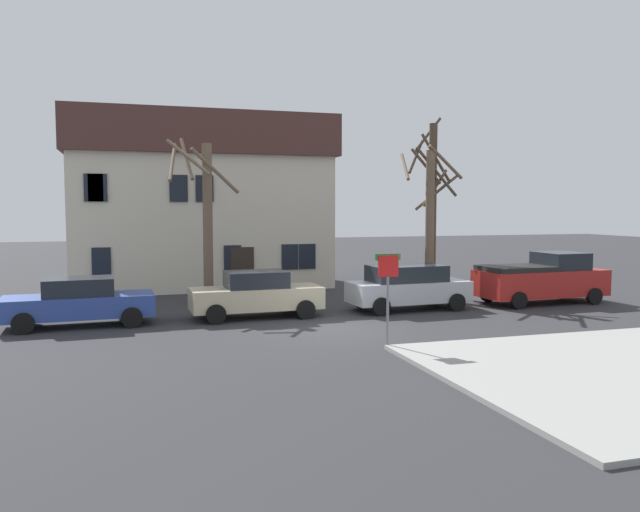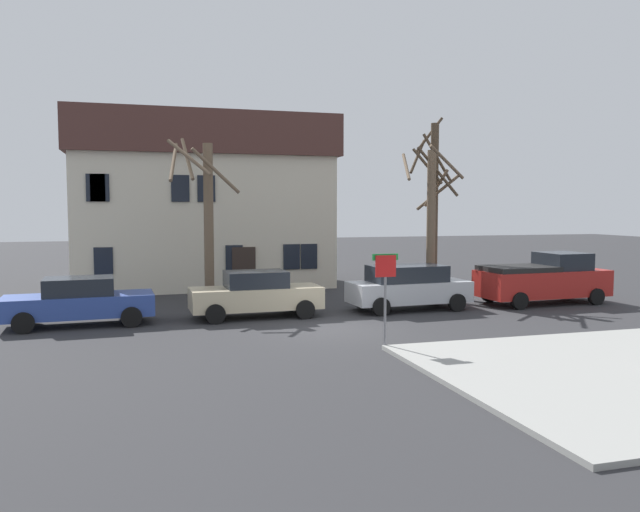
% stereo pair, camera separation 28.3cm
% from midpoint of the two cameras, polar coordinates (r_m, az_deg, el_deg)
% --- Properties ---
extents(ground_plane, '(120.00, 120.00, 0.00)m').
position_cam_midpoint_polar(ground_plane, '(20.55, 0.81, -6.61)').
color(ground_plane, '#2D2D30').
extents(sidewalk_slab, '(8.91, 8.44, 0.12)m').
position_cam_midpoint_polar(sidewalk_slab, '(16.55, 25.94, -9.56)').
color(sidewalk_slab, '#999993').
rests_on(sidewalk_slab, ground_plane).
extents(building_main, '(12.68, 6.67, 8.40)m').
position_cam_midpoint_polar(building_main, '(32.22, -11.01, 4.97)').
color(building_main, beige).
rests_on(building_main, ground_plane).
extents(tree_bare_near, '(2.79, 3.18, 6.76)m').
position_cam_midpoint_polar(tree_bare_near, '(25.68, -10.73, 3.74)').
color(tree_bare_near, brown).
rests_on(tree_bare_near, ground_plane).
extents(tree_bare_mid, '(2.83, 2.63, 6.51)m').
position_cam_midpoint_polar(tree_bare_mid, '(27.42, 9.65, 3.43)').
color(tree_bare_mid, brown).
rests_on(tree_bare_mid, ground_plane).
extents(tree_bare_far, '(1.91, 2.37, 8.03)m').
position_cam_midpoint_polar(tree_bare_far, '(28.44, 9.84, 4.84)').
color(tree_bare_far, '#4C3D2D').
rests_on(tree_bare_far, ground_plane).
extents(car_blue_sedan, '(4.85, 2.18, 1.61)m').
position_cam_midpoint_polar(car_blue_sedan, '(22.36, -21.39, -3.90)').
color(car_blue_sedan, '#2D4799').
rests_on(car_blue_sedan, ground_plane).
extents(car_beige_sedan, '(4.70, 2.04, 1.67)m').
position_cam_midpoint_polar(car_beige_sedan, '(22.59, -6.18, -3.48)').
color(car_beige_sedan, '#C6B793').
rests_on(car_beige_sedan, ground_plane).
extents(car_silver_wagon, '(4.71, 2.18, 1.73)m').
position_cam_midpoint_polar(car_silver_wagon, '(24.34, 7.67, -2.78)').
color(car_silver_wagon, '#B7BABF').
rests_on(car_silver_wagon, ground_plane).
extents(pickup_truck_red, '(5.44, 2.45, 2.08)m').
position_cam_midpoint_polar(pickup_truck_red, '(27.37, 19.23, -1.97)').
color(pickup_truck_red, '#AD231E').
rests_on(pickup_truck_red, ground_plane).
extents(street_sign_pole, '(0.76, 0.07, 2.66)m').
position_cam_midpoint_polar(street_sign_pole, '(17.42, 5.73, -2.39)').
color(street_sign_pole, slate).
rests_on(street_sign_pole, ground_plane).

